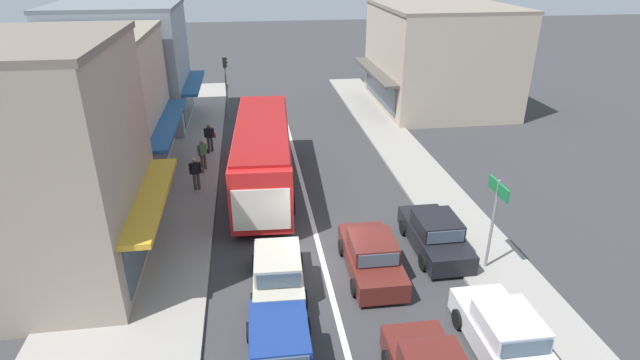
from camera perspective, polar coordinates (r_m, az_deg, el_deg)
ground_plane at (r=19.12m, az=0.29°, el=-9.16°), size 140.00×140.00×0.00m
lane_centre_line at (r=22.51m, az=-1.22°, el=-3.50°), size 0.20×28.00×0.01m
sidewalk_left at (r=24.54m, az=-17.80°, el=-2.09°), size 5.20×44.00×0.14m
kerb_right at (r=25.62m, az=12.10°, el=-0.26°), size 2.80×44.00×0.12m
shopfront_corner_near at (r=19.39m, az=-31.39°, el=1.31°), size 8.43×7.31×8.29m
shopfront_mid_block at (r=27.14m, az=-24.86°, el=7.37°), size 7.46×9.00×7.19m
shopfront_far_end at (r=34.98m, az=-21.47°, el=11.91°), size 8.56×7.15×7.72m
building_right_far at (r=38.23m, az=13.52°, el=13.53°), size 9.74×10.27×7.24m
city_bus at (r=24.20m, az=-6.56°, el=3.32°), size 3.15×10.97×3.23m
hatchback_adjacent_lane_lead at (r=17.32m, az=-4.83°, el=-10.45°), size 1.94×3.77×1.54m
sedan_behind_bus_mid at (r=18.22m, az=5.90°, el=-8.71°), size 1.94×4.22×1.47m
sedan_queue_far_back at (r=14.51m, az=-4.53°, el=-19.00°), size 1.95×4.23×1.47m
parked_sedan_kerb_front at (r=15.81m, az=20.45°, el=-16.44°), size 1.92×4.21×1.47m
parked_sedan_kerb_second at (r=19.91m, az=13.01°, el=-6.12°), size 1.91×4.21×1.47m
traffic_light_downstreet at (r=34.95m, az=-10.72°, el=11.47°), size 0.32×0.24×4.20m
directional_road_sign at (r=18.31m, az=19.44°, el=-2.66°), size 0.10×1.40×3.60m
pedestrian_with_handbag_near at (r=24.48m, az=-14.01°, el=0.92°), size 0.65×0.39×1.63m
pedestrian_browsing_midblock at (r=26.73m, az=-13.25°, el=3.05°), size 0.59×0.52×1.63m
pedestrian_far_walker at (r=29.11m, az=-12.50°, el=4.94°), size 0.65×0.25×1.63m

